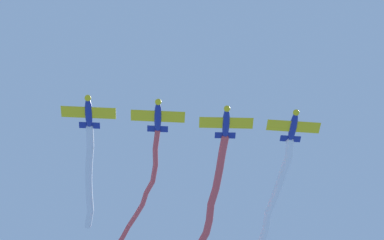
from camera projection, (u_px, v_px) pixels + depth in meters
name	position (u px, v px, depth m)	size (l,w,h in m)	color
airplane_lead	(89.00, 112.00, 69.43)	(6.47, 4.97, 1.60)	navy
smoke_trail_lead	(89.00, 180.00, 75.86)	(7.32, 16.46, 1.67)	white
airplane_left_wing	(158.00, 116.00, 70.10)	(6.47, 4.97, 1.60)	navy
smoke_trail_left_wing	(141.00, 197.00, 79.40)	(13.49, 21.06, 4.14)	#DB4C4C
airplane_right_wing	(226.00, 122.00, 70.28)	(6.49, 4.97, 1.60)	navy
smoke_trail_right_wing	(205.00, 215.00, 77.69)	(13.15, 21.45, 2.75)	#DB4C4C
airplane_slot	(293.00, 126.00, 70.95)	(6.46, 4.97, 1.60)	navy
smoke_trail_slot	(272.00, 208.00, 77.64)	(9.34, 20.27, 2.98)	white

